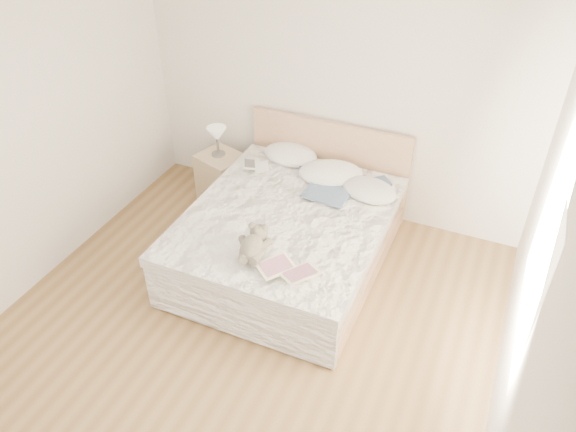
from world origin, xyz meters
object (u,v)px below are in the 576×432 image
(bed, at_px, (291,234))
(teddy_bear, at_px, (252,253))
(photo_book, at_px, (256,166))
(nightstand, at_px, (222,178))
(table_lamp, at_px, (217,135))
(childrens_book, at_px, (288,270))

(bed, bearing_deg, teddy_bear, -90.76)
(bed, bearing_deg, photo_book, 140.80)
(nightstand, bearing_deg, table_lamp, 151.67)
(table_lamp, bearing_deg, bed, -29.71)
(photo_book, relative_size, childrens_book, 0.67)
(photo_book, bearing_deg, table_lamp, 135.59)
(nightstand, height_order, childrens_book, childrens_book)
(bed, xyz_separation_m, table_lamp, (-1.11, 0.63, 0.48))
(nightstand, xyz_separation_m, table_lamp, (-0.03, 0.02, 0.51))
(bed, height_order, table_lamp, bed)
(nightstand, bearing_deg, photo_book, -15.49)
(table_lamp, height_order, photo_book, table_lamp)
(photo_book, relative_size, teddy_bear, 0.81)
(table_lamp, distance_m, teddy_bear, 1.77)
(table_lamp, xyz_separation_m, photo_book, (0.52, -0.15, -0.16))
(childrens_book, bearing_deg, photo_book, 161.41)
(nightstand, xyz_separation_m, childrens_book, (1.41, -1.42, 0.35))
(teddy_bear, bearing_deg, bed, 75.19)
(nightstand, relative_size, teddy_bear, 1.61)
(bed, height_order, teddy_bear, bed)
(bed, relative_size, nightstand, 3.83)
(childrens_book, relative_size, teddy_bear, 1.20)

